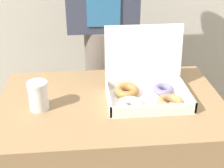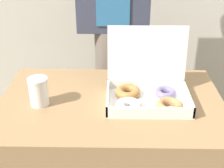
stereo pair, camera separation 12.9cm
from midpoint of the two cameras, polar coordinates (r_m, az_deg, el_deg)
The scene contains 4 objects.
table at distance 1.54m, azimuth -2.59°, elevation -14.82°, with size 0.95×0.62×0.73m.
donut_box at distance 1.31m, azimuth 3.59°, elevation -1.05°, with size 0.34×0.28×0.29m.
coffee_cup at distance 1.29m, azimuth -16.14°, elevation -2.13°, with size 0.08×0.08×0.12m.
person_customer at distance 1.73m, azimuth -3.90°, elevation 10.50°, with size 0.38×0.21×1.63m.
Camera 1 is at (-0.10, -1.13, 1.40)m, focal length 50.00 mm.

